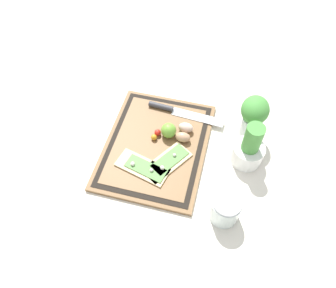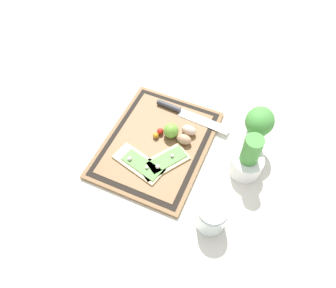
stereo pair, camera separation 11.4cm
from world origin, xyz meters
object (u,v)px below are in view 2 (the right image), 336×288
object	(u,v)px
lime	(171,131)
herb_pot	(248,161)
pizza_slice_near	(139,164)
cherry_tomato_red	(160,131)
egg_pink	(189,130)
cherry_tomato_yellow	(156,135)
egg_brown	(184,139)
herb_glass	(258,127)
knife	(180,111)
sauce_jar	(211,218)
pizza_slice_far	(164,162)

from	to	relation	value
lime	herb_pot	bearing A→B (deg)	85.01
pizza_slice_near	cherry_tomato_red	bearing A→B (deg)	175.88
egg_pink	cherry_tomato_yellow	world-z (taller)	egg_pink
lime	cherry_tomato_red	size ratio (longest dim) A/B	2.31
egg_brown	cherry_tomato_yellow	size ratio (longest dim) A/B	2.54
cherry_tomato_red	herb_glass	world-z (taller)	herb_glass
knife	pizza_slice_near	bearing A→B (deg)	-8.35
egg_brown	knife	bearing A→B (deg)	-152.41
knife	cherry_tomato_yellow	world-z (taller)	same
knife	cherry_tomato_yellow	distance (m)	0.16
knife	herb_pot	size ratio (longest dim) A/B	1.63
cherry_tomato_red	sauce_jar	world-z (taller)	sauce_jar
pizza_slice_near	sauce_jar	distance (m)	0.32
pizza_slice_far	cherry_tomato_yellow	bearing A→B (deg)	-139.75
pizza_slice_near	cherry_tomato_red	distance (m)	0.16
herb_glass	pizza_slice_near	bearing A→B (deg)	-53.05
cherry_tomato_red	cherry_tomato_yellow	bearing A→B (deg)	-17.96
egg_brown	herb_glass	distance (m)	0.27
lime	herb_glass	bearing A→B (deg)	107.90
egg_brown	sauce_jar	world-z (taller)	sauce_jar
pizza_slice_near	egg_brown	distance (m)	0.19
herb_pot	sauce_jar	size ratio (longest dim) A/B	1.81
egg_brown	lime	world-z (taller)	lime
egg_pink	sauce_jar	world-z (taller)	sauce_jar
cherry_tomato_yellow	cherry_tomato_red	bearing A→B (deg)	162.04
egg_brown	egg_pink	size ratio (longest dim) A/B	1.00
pizza_slice_far	egg_brown	size ratio (longest dim) A/B	3.43
cherry_tomato_red	herb_glass	size ratio (longest dim) A/B	0.13
egg_pink	lime	distance (m)	0.07
egg_brown	herb_glass	size ratio (longest dim) A/B	0.30
knife	herb_pot	world-z (taller)	herb_pot
pizza_slice_near	knife	size ratio (longest dim) A/B	0.66
pizza_slice_far	sauce_jar	world-z (taller)	sauce_jar
egg_pink	cherry_tomato_yellow	size ratio (longest dim) A/B	2.54
pizza_slice_far	lime	xyz separation A→B (m)	(-0.12, -0.03, 0.02)
pizza_slice_near	sauce_jar	bearing A→B (deg)	72.15
pizza_slice_near	herb_glass	bearing A→B (deg)	126.95
cherry_tomato_red	herb_pot	bearing A→B (deg)	86.97
knife	cherry_tomato_red	size ratio (longest dim) A/B	12.41
egg_pink	herb_pot	bearing A→B (deg)	75.46
pizza_slice_far	lime	distance (m)	0.13
lime	herb_pot	distance (m)	0.30
knife	cherry_tomato_yellow	bearing A→B (deg)	-14.15
knife	cherry_tomato_red	world-z (taller)	cherry_tomato_red
sauce_jar	egg_brown	bearing A→B (deg)	-142.33
knife	herb_pot	xyz separation A→B (m)	(0.15, 0.31, 0.04)
pizza_slice_near	egg_brown	bearing A→B (deg)	144.74
cherry_tomato_red	cherry_tomato_yellow	world-z (taller)	cherry_tomato_red
knife	herb_glass	distance (m)	0.32
herb_glass	egg_brown	bearing A→B (deg)	-66.04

